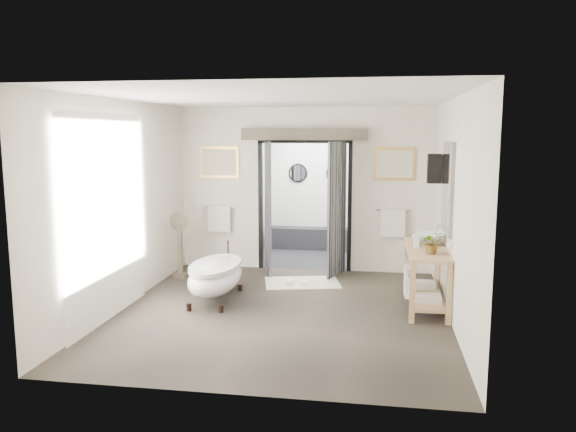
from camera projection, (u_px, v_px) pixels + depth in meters
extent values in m
plane|color=#4A4035|center=(281.00, 312.00, 7.72)|extent=(5.00, 5.00, 0.00)
cube|color=silver|center=(234.00, 244.00, 5.06)|extent=(4.50, 0.02, 2.90)
cube|color=silver|center=(123.00, 204.00, 7.85)|extent=(0.02, 5.00, 2.90)
cube|color=silver|center=(455.00, 211.00, 7.16)|extent=(0.02, 5.00, 2.90)
cube|color=silver|center=(222.00, 188.00, 10.19)|extent=(1.45, 0.02, 2.90)
cube|color=silver|center=(392.00, 191.00, 9.71)|extent=(1.45, 0.02, 2.90)
cube|color=silver|center=(305.00, 124.00, 9.78)|extent=(1.60, 0.02, 0.60)
cube|color=silver|center=(281.00, 97.00, 7.29)|extent=(4.50, 5.00, 0.02)
cube|color=silver|center=(106.00, 218.00, 7.27)|extent=(0.02, 2.20, 2.70)
cube|color=gray|center=(448.00, 188.00, 7.68)|extent=(0.05, 0.95, 1.25)
cube|color=silver|center=(446.00, 188.00, 7.68)|extent=(0.01, 0.80, 1.10)
cube|color=black|center=(434.00, 169.00, 8.63)|extent=(0.20, 0.20, 0.45)
sphere|color=#FFCC8C|center=(434.00, 169.00, 8.63)|extent=(0.10, 0.10, 0.10)
cube|color=black|center=(311.00, 257.00, 11.14)|extent=(2.20, 2.00, 0.01)
cube|color=silver|center=(312.00, 130.00, 10.77)|extent=(2.20, 2.00, 0.02)
cube|color=white|center=(317.00, 190.00, 11.93)|extent=(2.20, 0.02, 2.50)
cube|color=white|center=(256.00, 194.00, 11.13)|extent=(0.02, 2.00, 2.50)
cube|color=white|center=(368.00, 196.00, 10.79)|extent=(0.02, 2.00, 2.50)
cube|color=black|center=(315.00, 238.00, 11.91)|extent=(2.00, 0.35, 0.45)
cylinder|color=silver|center=(298.00, 173.00, 11.91)|extent=(0.40, 0.03, 0.40)
cylinder|color=silver|center=(335.00, 173.00, 11.79)|extent=(0.40, 0.03, 0.40)
cube|color=black|center=(261.00, 205.00, 10.12)|extent=(0.07, 0.10, 2.30)
cube|color=black|center=(350.00, 207.00, 9.87)|extent=(0.07, 0.10, 2.30)
cube|color=black|center=(305.00, 141.00, 9.83)|extent=(1.67, 0.10, 0.07)
cube|color=black|center=(268.00, 208.00, 9.74)|extent=(0.27, 0.78, 2.30)
cube|color=black|center=(337.00, 209.00, 9.56)|extent=(0.27, 0.78, 2.30)
cube|color=brown|center=(304.00, 134.00, 9.71)|extent=(2.20, 0.20, 0.20)
cube|color=#BA8F42|center=(219.00, 162.00, 10.10)|extent=(0.72, 0.03, 0.57)
cube|color=beige|center=(219.00, 162.00, 10.09)|extent=(0.62, 0.01, 0.47)
cube|color=#BA8F42|center=(394.00, 164.00, 9.62)|extent=(0.72, 0.03, 0.57)
cube|color=beige|center=(394.00, 164.00, 9.61)|extent=(0.62, 0.01, 0.47)
cylinder|color=silver|center=(220.00, 207.00, 10.18)|extent=(0.60, 0.02, 0.02)
cube|color=silver|center=(219.00, 219.00, 10.19)|extent=(0.42, 0.08, 0.48)
cylinder|color=silver|center=(393.00, 210.00, 9.70)|extent=(0.60, 0.02, 0.02)
cube|color=silver|center=(393.00, 223.00, 9.71)|extent=(0.42, 0.08, 0.48)
cylinder|color=black|center=(189.00, 307.00, 7.76)|extent=(0.07, 0.07, 0.11)
cylinder|color=black|center=(221.00, 309.00, 7.69)|extent=(0.07, 0.07, 0.11)
cylinder|color=black|center=(212.00, 286.00, 8.83)|extent=(0.07, 0.07, 0.11)
cylinder|color=black|center=(240.00, 287.00, 8.76)|extent=(0.07, 0.07, 0.11)
ellipsoid|color=white|center=(216.00, 277.00, 8.22)|extent=(0.69, 1.55, 0.49)
cylinder|color=black|center=(228.00, 247.00, 8.87)|extent=(0.03, 0.03, 0.20)
cube|color=tan|center=(412.00, 291.00, 7.21)|extent=(0.07, 0.07, 0.85)
cube|color=tan|center=(449.00, 293.00, 7.14)|extent=(0.07, 0.07, 0.85)
cube|color=tan|center=(407.00, 265.00, 8.66)|extent=(0.07, 0.07, 0.85)
cube|color=tan|center=(437.00, 266.00, 8.59)|extent=(0.07, 0.07, 0.85)
cube|color=tan|center=(427.00, 250.00, 7.84)|extent=(0.55, 1.60, 0.05)
cube|color=tan|center=(425.00, 296.00, 7.94)|extent=(0.45, 1.50, 0.03)
cylinder|color=silver|center=(407.00, 265.00, 7.92)|extent=(0.02, 1.40, 0.02)
cube|color=silver|center=(407.00, 281.00, 7.80)|extent=(0.06, 0.34, 0.42)
cube|color=silver|center=(427.00, 298.00, 7.59)|extent=(0.35, 0.25, 0.10)
cube|color=silver|center=(423.00, 285.00, 8.27)|extent=(0.35, 0.25, 0.10)
cube|color=brown|center=(181.00, 276.00, 9.54)|extent=(0.22, 0.22, 0.08)
cylinder|color=brown|center=(180.00, 249.00, 9.47)|extent=(0.09, 0.09, 0.84)
cylinder|color=silver|center=(180.00, 221.00, 9.42)|extent=(0.30, 0.02, 0.30)
cylinder|color=brown|center=(180.00, 221.00, 9.41)|extent=(0.34, 0.01, 0.34)
cube|color=beige|center=(302.00, 283.00, 9.20)|extent=(1.35, 1.05, 0.01)
cube|color=silver|center=(289.00, 281.00, 9.16)|extent=(0.14, 0.27, 0.05)
cube|color=silver|center=(304.00, 282.00, 9.13)|extent=(0.14, 0.27, 0.05)
imported|color=white|center=(429.00, 239.00, 8.08)|extent=(0.49, 0.49, 0.15)
imported|color=gray|center=(432.00, 242.00, 7.45)|extent=(0.33, 0.31, 0.30)
imported|color=gray|center=(417.00, 240.00, 7.89)|extent=(0.10, 0.10, 0.19)
imported|color=gray|center=(417.00, 235.00, 8.41)|extent=(0.13, 0.13, 0.17)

